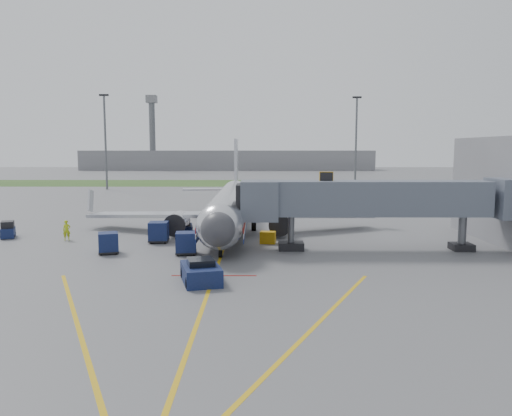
{
  "coord_description": "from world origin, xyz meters",
  "views": [
    {
      "loc": [
        3.17,
        -38.24,
        8.91
      ],
      "look_at": [
        2.88,
        9.36,
        3.2
      ],
      "focal_mm": 35.0,
      "sensor_mm": 36.0,
      "label": 1
    }
  ],
  "objects_px": {
    "baggage_tug": "(8,230)",
    "pushback_tug": "(201,272)",
    "airliner": "(230,207)",
    "ramp_worker": "(67,230)",
    "belt_loader": "(187,228)"
  },
  "relations": [
    {
      "from": "airliner",
      "to": "pushback_tug",
      "type": "xyz_separation_m",
      "value": [
        -0.72,
        -20.97,
        -1.98
      ]
    },
    {
      "from": "airliner",
      "to": "pushback_tug",
      "type": "relative_size",
      "value": 8.27
    },
    {
      "from": "airliner",
      "to": "baggage_tug",
      "type": "xyz_separation_m",
      "value": [
        -22.03,
        -4.31,
        -1.91
      ]
    },
    {
      "from": "airliner",
      "to": "belt_loader",
      "type": "bearing_deg",
      "value": -169.22
    },
    {
      "from": "pushback_tug",
      "to": "ramp_worker",
      "type": "distance_m",
      "value": 21.27
    },
    {
      "from": "pushback_tug",
      "to": "airliner",
      "type": "bearing_deg",
      "value": 88.03
    },
    {
      "from": "baggage_tug",
      "to": "ramp_worker",
      "type": "bearing_deg",
      "value": -12.45
    },
    {
      "from": "airliner",
      "to": "ramp_worker",
      "type": "distance_m",
      "value": 16.67
    },
    {
      "from": "pushback_tug",
      "to": "ramp_worker",
      "type": "height_order",
      "value": "ramp_worker"
    },
    {
      "from": "baggage_tug",
      "to": "ramp_worker",
      "type": "height_order",
      "value": "ramp_worker"
    },
    {
      "from": "baggage_tug",
      "to": "pushback_tug",
      "type": "bearing_deg",
      "value": -38.02
    },
    {
      "from": "ramp_worker",
      "to": "baggage_tug",
      "type": "bearing_deg",
      "value": 143.44
    },
    {
      "from": "airliner",
      "to": "ramp_worker",
      "type": "bearing_deg",
      "value": -159.74
    },
    {
      "from": "airliner",
      "to": "belt_loader",
      "type": "height_order",
      "value": "airliner"
    },
    {
      "from": "belt_loader",
      "to": "pushback_tug",
      "type": "bearing_deg",
      "value": -79.15
    }
  ]
}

